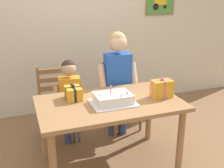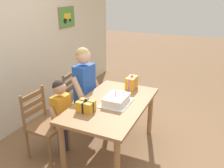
{
  "view_description": "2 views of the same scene",
  "coord_description": "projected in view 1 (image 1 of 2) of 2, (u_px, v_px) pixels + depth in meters",
  "views": [
    {
      "loc": [
        -0.85,
        -2.4,
        1.81
      ],
      "look_at": [
        0.08,
        0.14,
        0.88
      ],
      "focal_mm": 43.68,
      "sensor_mm": 36.0,
      "label": 1
    },
    {
      "loc": [
        -2.51,
        -1.14,
        2.08
      ],
      "look_at": [
        0.08,
        0.04,
        0.97
      ],
      "focal_mm": 37.83,
      "sensor_mm": 36.0,
      "label": 2
    }
  ],
  "objects": [
    {
      "name": "ground_plane",
      "position": [
        110.0,
        164.0,
        3.0
      ],
      "size": [
        20.0,
        20.0,
        0.0
      ],
      "primitive_type": "plane",
      "color": "#846042"
    },
    {
      "name": "back_wall",
      "position": [
        73.0,
        26.0,
        4.05
      ],
      "size": [
        6.4,
        0.11,
        2.6
      ],
      "color": "beige",
      "rests_on": "ground"
    },
    {
      "name": "dining_table",
      "position": [
        110.0,
        111.0,
        2.79
      ],
      "size": [
        1.45,
        0.86,
        0.74
      ],
      "color": "#9E7047",
      "rests_on": "ground"
    },
    {
      "name": "birthday_cake",
      "position": [
        113.0,
        99.0,
        2.7
      ],
      "size": [
        0.44,
        0.34,
        0.19
      ],
      "color": "silver",
      "rests_on": "dining_table"
    },
    {
      "name": "gift_box_red_large",
      "position": [
        73.0,
        93.0,
        2.8
      ],
      "size": [
        0.16,
        0.21,
        0.16
      ],
      "color": "gold",
      "rests_on": "dining_table"
    },
    {
      "name": "gift_box_beside_cake",
      "position": [
        162.0,
        89.0,
        2.85
      ],
      "size": [
        0.23,
        0.13,
        0.22
      ],
      "color": "gold",
      "rests_on": "dining_table"
    },
    {
      "name": "chair_left",
      "position": [
        57.0,
        104.0,
        3.4
      ],
      "size": [
        0.44,
        0.44,
        0.92
      ],
      "color": "brown",
      "rests_on": "ground"
    },
    {
      "name": "chair_right",
      "position": [
        120.0,
        95.0,
        3.68
      ],
      "size": [
        0.46,
        0.46,
        0.92
      ],
      "color": "brown",
      "rests_on": "ground"
    },
    {
      "name": "child_older",
      "position": [
        118.0,
        75.0,
        3.36
      ],
      "size": [
        0.51,
        0.29,
        1.35
      ],
      "color": "#38426B",
      "rests_on": "ground"
    },
    {
      "name": "child_younger",
      "position": [
        70.0,
        94.0,
        3.22
      ],
      "size": [
        0.4,
        0.24,
        1.06
      ],
      "color": "#38426B",
      "rests_on": "ground"
    }
  ]
}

